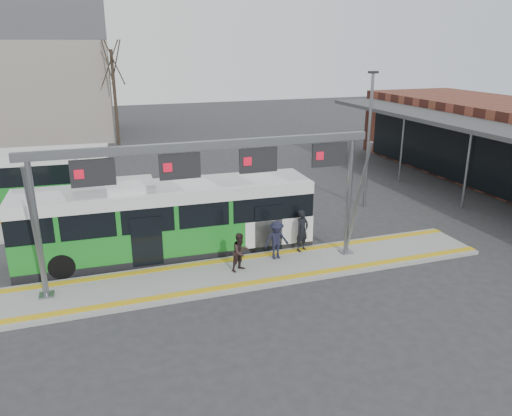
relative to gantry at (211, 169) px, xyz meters
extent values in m
plane|color=#2D2D30|center=(0.35, -0.25, -4.30)|extent=(120.00, 120.00, 0.00)
cube|color=gray|center=(0.35, -0.25, -4.22)|extent=(22.00, 3.00, 0.15)
cube|color=gray|center=(-3.65, 7.75, -4.22)|extent=(20.00, 3.00, 0.15)
cube|color=gold|center=(0.35, 0.90, -4.14)|extent=(22.00, 0.35, 0.02)
cube|color=gold|center=(0.35, -1.40, -4.14)|extent=(22.00, 0.35, 0.02)
cube|color=gold|center=(-3.65, 8.90, -4.14)|extent=(20.00, 0.35, 0.02)
cylinder|color=slate|center=(-6.15, 0.05, -1.62)|extent=(0.20, 0.20, 5.05)
cube|color=slate|center=(-6.15, 0.05, -4.12)|extent=(0.50, 0.50, 0.06)
cylinder|color=slate|center=(-6.15, -0.65, -1.62)|extent=(0.12, 1.46, 4.90)
cylinder|color=slate|center=(5.85, 0.05, -1.62)|extent=(0.20, 0.20, 5.05)
cube|color=slate|center=(5.85, 0.05, -4.12)|extent=(0.50, 0.50, 0.06)
cylinder|color=slate|center=(5.85, -0.65, -1.62)|extent=(0.12, 1.46, 4.90)
cube|color=slate|center=(-0.15, 0.05, 0.90)|extent=(13.00, 0.25, 0.30)
cube|color=black|center=(-4.15, 0.05, 0.20)|extent=(1.50, 0.12, 0.95)
cube|color=red|center=(-4.60, -0.02, 0.20)|extent=(0.32, 0.02, 0.32)
cube|color=black|center=(-1.15, 0.05, 0.20)|extent=(1.50, 0.12, 0.95)
cube|color=red|center=(-1.60, -0.02, 0.20)|extent=(0.32, 0.02, 0.32)
cube|color=black|center=(1.85, 0.05, 0.20)|extent=(1.50, 0.12, 0.95)
cube|color=red|center=(1.40, -0.02, 0.20)|extent=(0.32, 0.02, 0.32)
cube|color=black|center=(4.85, 0.05, 0.20)|extent=(1.50, 0.12, 0.95)
cube|color=red|center=(4.40, -0.02, 0.20)|extent=(0.32, 0.02, 0.32)
cube|color=black|center=(18.15, 3.75, -2.30)|extent=(0.15, 28.00, 3.60)
cube|color=#3F3F42|center=(16.85, 3.75, 0.00)|extent=(4.00, 30.00, 0.25)
cylinder|color=slate|center=(15.15, 3.75, -2.15)|extent=(0.14, 0.14, 4.30)
cylinder|color=slate|center=(15.15, 9.75, -2.15)|extent=(0.14, 0.14, 4.30)
cube|color=black|center=(-1.30, 2.72, -4.12)|extent=(12.38, 3.03, 0.36)
cube|color=#1B7D23|center=(-1.30, 2.72, -3.35)|extent=(12.38, 3.03, 1.18)
cube|color=black|center=(-1.30, 2.72, -2.25)|extent=(12.38, 2.95, 1.03)
cube|color=white|center=(-1.30, 2.72, -1.48)|extent=(12.38, 3.03, 0.51)
cube|color=orange|center=(4.84, 2.52, -1.58)|extent=(0.11, 1.83, 0.29)
cube|color=white|center=(-3.35, 2.79, -1.07)|extent=(3.14, 1.93, 0.31)
cylinder|color=black|center=(-5.64, 1.71, -3.79)|extent=(1.03, 0.34, 1.03)
cylinder|color=black|center=(-5.56, 4.03, -3.79)|extent=(1.03, 0.34, 1.03)
cylinder|color=black|center=(2.35, 1.44, -3.79)|extent=(1.03, 0.34, 1.03)
cylinder|color=black|center=(2.43, 3.76, -3.79)|extent=(1.03, 0.34, 1.03)
cylinder|color=black|center=(-5.79, 10.17, -3.76)|extent=(1.09, 0.38, 1.07)
cylinder|color=black|center=(-5.65, 12.60, -3.76)|extent=(1.09, 0.38, 1.07)
imported|color=black|center=(4.13, 0.85, -3.23)|extent=(0.79, 0.68, 1.83)
imported|color=black|center=(1.03, -0.18, -3.37)|extent=(0.93, 0.85, 1.56)
imported|color=black|center=(2.79, 0.42, -3.32)|extent=(1.07, 0.63, 1.65)
cylinder|color=#382B21|center=(-2.97, 32.48, -0.85)|extent=(0.28, 0.28, 6.90)
cylinder|color=#382B21|center=(-1.46, 28.76, -0.17)|extent=(0.28, 0.28, 8.26)
cylinder|color=slate|center=(10.14, 5.77, -0.65)|extent=(0.16, 0.16, 7.30)
cube|color=black|center=(10.14, 5.77, 3.00)|extent=(0.50, 0.25, 0.12)
camera|label=1|loc=(-4.27, -17.43, 4.40)|focal=35.00mm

